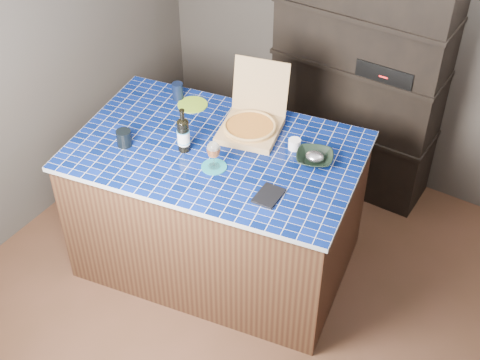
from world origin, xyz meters
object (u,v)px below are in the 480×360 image
Objects in this scene: kitchen_island at (218,207)px; mead_bottle at (183,134)px; wine_glass at (214,150)px; bowl at (315,158)px; dvd_case at (269,196)px; pizza_box at (251,124)px.

mead_bottle is at bearing -155.06° from kitchen_island.
bowl is (0.47, 0.36, -0.10)m from wine_glass.
wine_glass is at bearing -10.05° from mead_bottle.
bowl is (0.07, 0.41, 0.02)m from dvd_case.
mead_bottle reaches higher than kitchen_island.
mead_bottle is (-0.16, -0.11, 0.59)m from kitchen_island.
pizza_box is at bearing 172.69° from bowl.
pizza_box is at bearing 57.46° from mead_bottle.
wine_glass is 0.60m from bowl.
pizza_box is 2.31× the size of bowl.
bowl is (0.72, 0.32, -0.09)m from mead_bottle.
pizza_box is 1.74× the size of mead_bottle.
kitchen_island is 10.55× the size of dvd_case.
pizza_box reaches higher than bowl.
kitchen_island is at bearing 154.67° from dvd_case.
kitchen_island is at bearing 34.82° from mead_bottle.
mead_bottle reaches higher than bowl.
wine_glass is 0.82× the size of bowl.
kitchen_island is 0.72m from dvd_case.
kitchen_island is 0.60m from pizza_box.
dvd_case is at bearing -62.99° from pizza_box.
pizza_box reaches higher than wine_glass.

